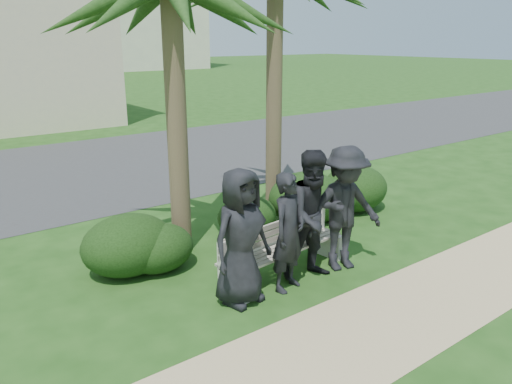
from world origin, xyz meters
TOP-DOWN VIEW (x-y plane):
  - ground at (0.00, 0.00)m, footprint 160.00×160.00m
  - footpath at (0.00, -1.80)m, footprint 30.00×1.60m
  - asphalt_street at (0.00, 8.00)m, footprint 160.00×8.00m
  - park_bench at (-0.56, -0.02)m, footprint 2.22×0.71m
  - man_a at (-1.53, -0.29)m, footprint 0.98×0.71m
  - man_b at (-0.79, -0.39)m, footprint 0.70×0.56m
  - man_c at (-0.26, -0.34)m, footprint 1.07×0.91m
  - man_d at (0.30, -0.39)m, footprint 1.37×1.00m
  - hedge_a at (-2.36, 1.46)m, footprint 1.41×1.16m
  - hedge_b at (-1.98, 1.26)m, footprint 1.13×0.93m
  - hedge_c at (-0.06, 1.59)m, footprint 1.12×0.92m
  - hedge_d at (1.26, 1.50)m, footprint 1.51×1.25m
  - hedge_e at (1.67, 1.33)m, footprint 1.24×1.02m
  - hedge_f at (2.51, 1.38)m, footprint 1.45×1.20m

SIDE VIEW (x-z plane):
  - ground at x=0.00m, z-range 0.00..0.00m
  - footpath at x=0.00m, z-range -0.01..0.01m
  - asphalt_street at x=0.00m, z-range -0.01..0.01m
  - park_bench at x=-0.56m, z-range -0.04..0.72m
  - hedge_c at x=-0.06m, z-range 0.00..0.73m
  - hedge_b at x=-1.98m, z-range 0.00..0.74m
  - hedge_e at x=1.67m, z-range 0.00..0.81m
  - hedge_a at x=-2.36m, z-range 0.00..0.92m
  - hedge_f at x=2.51m, z-range 0.00..0.95m
  - hedge_d at x=1.26m, z-range 0.00..0.99m
  - man_b at x=-0.79m, z-range 0.00..1.69m
  - man_a at x=-1.53m, z-range 0.00..1.84m
  - man_d at x=0.30m, z-range 0.00..1.91m
  - man_c at x=-0.26m, z-range 0.00..1.91m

